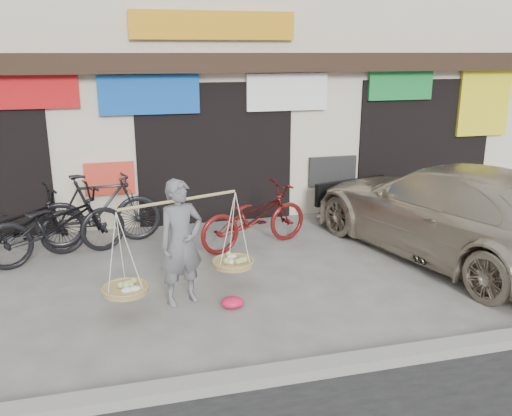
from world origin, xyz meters
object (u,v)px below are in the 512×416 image
object	(u,v)px
bike_3	(14,228)
suv	(450,211)
street_vendor	(181,247)
bike_1	(99,209)
bike_0	(56,225)
bike_2	(254,217)

from	to	relation	value
bike_3	suv	distance (m)	6.95
suv	bike_3	bearing A→B (deg)	-26.63
street_vendor	bike_1	bearing A→B (deg)	93.16
bike_3	bike_0	bearing A→B (deg)	-109.79
street_vendor	bike_2	xyz separation A→B (m)	(1.46, 1.85, -0.25)
bike_1	bike_3	distance (m)	1.41
bike_0	suv	bearing A→B (deg)	-122.82
bike_0	bike_2	distance (m)	3.22
street_vendor	bike_3	distance (m)	3.16
street_vendor	suv	world-z (taller)	street_vendor
street_vendor	suv	distance (m)	4.47
bike_0	bike_1	size ratio (longest dim) A/B	1.06
bike_1	bike_3	world-z (taller)	bike_1
street_vendor	bike_1	distance (m)	2.86
bike_0	suv	world-z (taller)	suv
bike_1	suv	distance (m)	5.87
street_vendor	bike_2	bearing A→B (deg)	32.37
bike_1	suv	world-z (taller)	suv
bike_0	bike_3	world-z (taller)	same
bike_1	street_vendor	bearing A→B (deg)	-162.60
bike_2	suv	bearing A→B (deg)	-129.74
street_vendor	bike_0	xyz separation A→B (m)	(-1.75, 2.07, -0.19)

